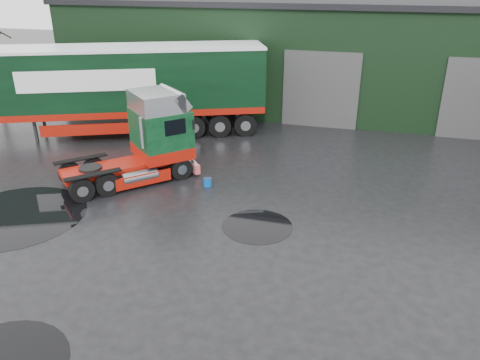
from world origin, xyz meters
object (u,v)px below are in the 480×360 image
hero_tractor (123,140)px  tree_back_a (251,10)px  warehouse (333,51)px  tree_back_b (451,28)px  trailer_left (122,91)px  wash_bucket (207,182)px

hero_tractor → tree_back_a: 25.72m
warehouse → tree_back_b: tree_back_b is taller
hero_tractor → trailer_left: (-3.00, 5.50, 0.47)m
tree_back_b → warehouse: bearing=-128.7°
trailer_left → wash_bucket: 8.31m
hero_tractor → tree_back_a: (-1.50, 25.50, 2.99)m
warehouse → tree_back_a: 12.90m
wash_bucket → tree_back_b: tree_back_b is taller
trailer_left → wash_bucket: trailer_left is taller
trailer_left → tree_back_a: bearing=-27.8°
wash_bucket → tree_back_b: size_ratio=0.05×
wash_bucket → tree_back_a: 25.90m
trailer_left → tree_back_a: 20.21m
hero_tractor → tree_back_b: bearing=103.5°
trailer_left → tree_back_a: (1.50, 20.00, 2.52)m
warehouse → trailer_left: (-9.50, -10.00, -0.92)m
tree_back_b → tree_back_a: bearing=180.0°
warehouse → tree_back_a: size_ratio=3.41×
warehouse → wash_bucket: 15.67m
trailer_left → hero_tractor: bearing=-174.9°
warehouse → trailer_left: 13.82m
trailer_left → tree_back_b: bearing=-64.7°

